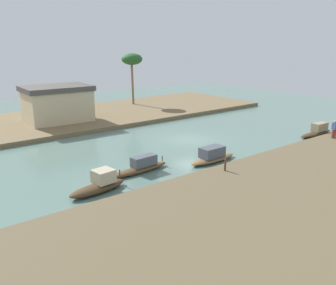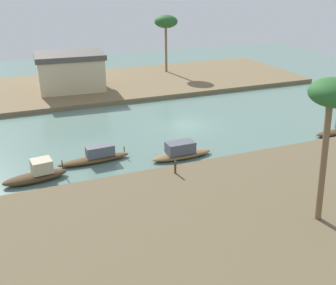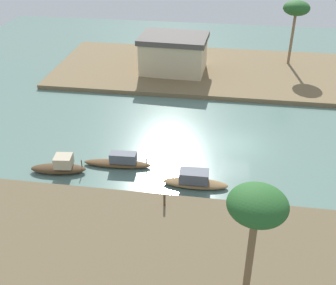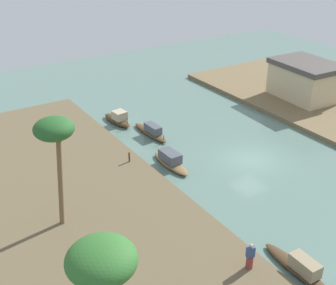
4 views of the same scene
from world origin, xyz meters
name	(u,v)px [view 1 (image 1 of 4)]	position (x,y,z in m)	size (l,w,h in m)	color
river_water	(188,140)	(0.00, 0.00, 0.00)	(70.52, 70.52, 0.00)	slate
riverbank_right	(109,114)	(0.00, 15.03, 0.22)	(40.46, 14.50, 0.44)	brown
sampan_upstream_small	(213,156)	(-2.84, -6.04, 0.47)	(4.47, 1.24, 1.20)	brown
sampan_with_red_awning	(141,167)	(-8.50, -4.47, 0.41)	(5.01, 1.19, 1.14)	brown
sampan_near_left_bank	(317,131)	(11.28, -6.60, 0.43)	(4.90, 1.11, 1.19)	#47331E
sampan_downstream_large	(99,184)	(-12.52, -5.82, 0.48)	(4.06, 1.63, 1.35)	#47331E
person_by_mooring	(334,131)	(9.80, -9.02, 1.14)	(0.49, 0.51, 1.65)	brown
mooring_post	(225,165)	(-4.48, -8.87, 0.85)	(0.14, 0.14, 0.83)	#4C3823
palm_tree_right_tall	(132,60)	(5.65, 18.12, 6.48)	(2.85, 2.85, 6.96)	#7F6647
riverside_building	(57,103)	(-7.04, 13.80, 2.42)	(7.30, 5.52, 3.90)	beige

